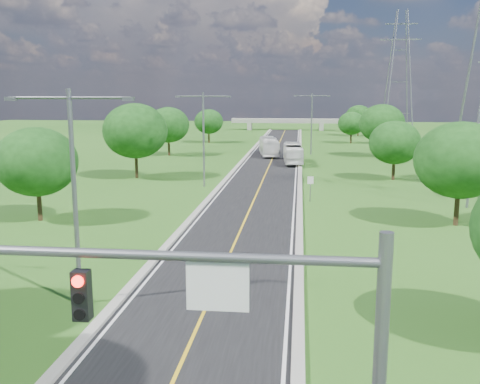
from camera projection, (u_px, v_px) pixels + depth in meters
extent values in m
plane|color=#255117|center=(268.00, 169.00, 71.51)|extent=(260.00, 260.00, 0.00)
cube|color=black|center=(271.00, 163.00, 77.37)|extent=(8.00, 150.00, 0.06)
cube|color=gray|center=(241.00, 162.00, 77.82)|extent=(0.50, 150.00, 0.22)
cube|color=gray|center=(300.00, 163.00, 76.89)|extent=(0.50, 150.00, 0.22)
cylinder|color=slate|center=(167.00, 256.00, 10.51)|extent=(8.40, 0.20, 0.20)
cube|color=black|center=(82.00, 295.00, 10.87)|extent=(0.35, 0.28, 1.05)
cylinder|color=#FF140C|center=(78.00, 282.00, 10.65)|extent=(0.24, 0.06, 0.24)
cube|color=white|center=(218.00, 287.00, 10.51)|extent=(1.25, 0.06, 1.00)
cylinder|color=slate|center=(310.00, 189.00, 49.22)|extent=(0.08, 0.08, 2.40)
cube|color=white|center=(310.00, 180.00, 49.04)|extent=(0.55, 0.04, 0.70)
cube|color=gray|center=(250.00, 126.00, 150.65)|extent=(1.20, 3.00, 2.00)
cube|color=gray|center=(321.00, 127.00, 148.45)|extent=(1.20, 3.00, 2.00)
cube|color=gray|center=(285.00, 121.00, 149.26)|extent=(30.00, 3.00, 1.20)
cylinder|color=slate|center=(75.00, 200.00, 24.34)|extent=(0.22, 0.22, 10.00)
cylinder|color=slate|center=(39.00, 98.00, 23.67)|extent=(2.80, 0.12, 0.12)
cylinder|color=slate|center=(100.00, 98.00, 23.37)|extent=(2.80, 0.12, 0.12)
cube|color=slate|center=(11.00, 99.00, 23.82)|extent=(0.50, 0.25, 0.18)
cube|color=slate|center=(128.00, 99.00, 23.23)|extent=(0.50, 0.25, 0.18)
cylinder|color=slate|center=(204.00, 140.00, 56.61)|extent=(0.22, 0.22, 10.00)
cylinder|color=slate|center=(190.00, 96.00, 55.94)|extent=(2.80, 0.12, 0.12)
cylinder|color=slate|center=(216.00, 96.00, 55.63)|extent=(2.80, 0.12, 0.12)
cube|color=slate|center=(178.00, 97.00, 56.09)|extent=(0.50, 0.25, 0.18)
cube|color=slate|center=(229.00, 97.00, 55.50)|extent=(0.50, 0.25, 0.18)
cylinder|color=slate|center=(311.00, 124.00, 87.56)|extent=(0.22, 0.22, 10.00)
cylinder|color=slate|center=(303.00, 96.00, 86.89)|extent=(2.80, 0.12, 0.12)
cylinder|color=slate|center=(321.00, 96.00, 86.58)|extent=(2.80, 0.12, 0.12)
cube|color=slate|center=(295.00, 96.00, 87.04)|extent=(0.50, 0.25, 0.18)
cube|color=slate|center=(329.00, 96.00, 86.45)|extent=(0.50, 0.25, 0.18)
cube|color=slate|center=(401.00, 39.00, 118.53)|extent=(9.00, 0.25, 0.25)
cube|color=slate|center=(402.00, 24.00, 117.92)|extent=(7.00, 0.25, 0.25)
cylinder|color=black|center=(39.00, 204.00, 41.74)|extent=(0.36, 0.36, 2.70)
ellipsoid|color=#133D10|center=(37.00, 162.00, 41.14)|extent=(6.30, 6.30, 5.36)
cylinder|color=black|center=(136.00, 165.00, 63.09)|extent=(0.36, 0.36, 3.24)
ellipsoid|color=#133D10|center=(135.00, 131.00, 62.38)|extent=(7.56, 7.56, 6.43)
cylinder|color=black|center=(169.00, 147.00, 86.80)|extent=(0.36, 0.36, 2.88)
ellipsoid|color=#133D10|center=(168.00, 125.00, 86.17)|extent=(6.72, 6.72, 5.71)
cylinder|color=black|center=(209.00, 137.00, 110.03)|extent=(0.36, 0.36, 2.52)
ellipsoid|color=#133D10|center=(209.00, 122.00, 109.48)|extent=(5.88, 5.88, 5.00)
cylinder|color=black|center=(457.00, 207.00, 40.17)|extent=(0.36, 0.36, 2.88)
ellipsoid|color=#133D10|center=(460.00, 160.00, 39.54)|extent=(6.72, 6.72, 5.71)
cylinder|color=black|center=(393.00, 169.00, 61.82)|extent=(0.36, 0.36, 2.52)
ellipsoid|color=#133D10|center=(395.00, 143.00, 61.27)|extent=(5.88, 5.88, 5.00)
cylinder|color=black|center=(381.00, 147.00, 85.02)|extent=(0.36, 0.36, 3.06)
ellipsoid|color=#133D10|center=(382.00, 124.00, 84.35)|extent=(7.14, 7.14, 6.07)
cylinder|color=black|center=(351.00, 138.00, 108.82)|extent=(0.36, 0.36, 2.34)
ellipsoid|color=#133D10|center=(351.00, 123.00, 108.31)|extent=(5.46, 5.46, 4.64)
cylinder|color=black|center=(358.00, 130.00, 127.96)|extent=(0.36, 0.36, 2.70)
ellipsoid|color=#133D10|center=(359.00, 117.00, 127.37)|extent=(6.30, 6.30, 5.36)
imported|color=white|center=(293.00, 153.00, 76.55)|extent=(3.03, 10.25, 2.82)
imported|color=white|center=(269.00, 146.00, 86.23)|extent=(3.83, 10.69, 2.91)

